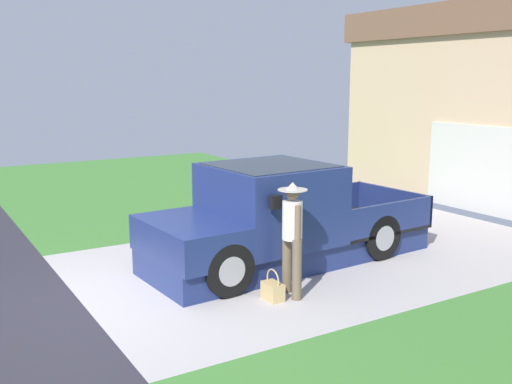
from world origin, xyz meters
TOP-DOWN VIEW (x-y plane):
  - pickup_truck at (-0.09, 3.29)m, footprint 2.27×5.22m
  - person_with_hat at (1.30, 2.71)m, footprint 0.47×0.43m
  - handbag at (1.30, 2.38)m, footprint 0.34×0.21m

SIDE VIEW (x-z plane):
  - handbag at x=1.30m, z-range -0.09..0.37m
  - pickup_truck at x=-0.09m, z-range -0.10..1.62m
  - person_with_hat at x=1.30m, z-range 0.12..1.81m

